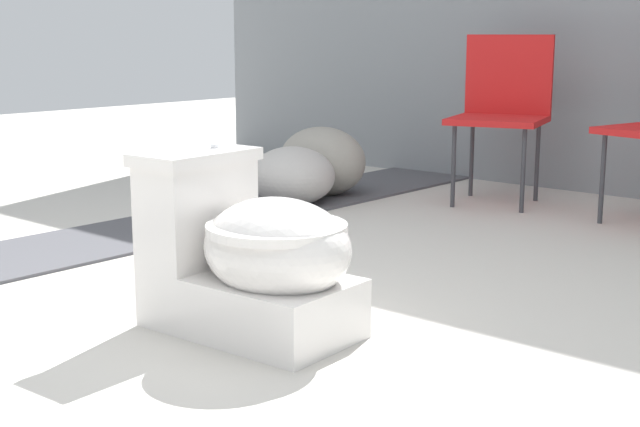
{
  "coord_description": "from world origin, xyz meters",
  "views": [
    {
      "loc": [
        1.73,
        -1.5,
        0.84
      ],
      "look_at": [
        -0.02,
        0.51,
        0.3
      ],
      "focal_mm": 50.0,
      "sensor_mm": 36.0,
      "label": 1
    }
  ],
  "objects": [
    {
      "name": "boulder_far",
      "position": [
        -1.3,
        2.0,
        0.18
      ],
      "size": [
        0.5,
        0.41,
        0.36
      ],
      "primitive_type": "ellipsoid",
      "rotation": [
        0.0,
        0.0,
        0.03
      ],
      "color": "gray",
      "rests_on": "ground"
    },
    {
      "name": "boulder_near",
      "position": [
        -1.24,
        1.7,
        0.15
      ],
      "size": [
        0.64,
        0.63,
        0.29
      ],
      "primitive_type": "ellipsoid",
      "rotation": [
        0.0,
        0.0,
        2.45
      ],
      "color": "#B7B2AD",
      "rests_on": "ground"
    },
    {
      "name": "toilet",
      "position": [
        -0.01,
        0.21,
        0.22
      ],
      "size": [
        0.65,
        0.41,
        0.52
      ],
      "rotation": [
        0.0,
        0.0,
        0.05
      ],
      "color": "white",
      "rests_on": "ground"
    },
    {
      "name": "ground_plane",
      "position": [
        0.0,
        0.0,
        0.0
      ],
      "size": [
        14.0,
        14.0,
        0.0
      ],
      "primitive_type": "plane",
      "color": "beige"
    },
    {
      "name": "folding_chair_left",
      "position": [
        -0.52,
        2.48,
        0.51
      ],
      "size": [
        0.55,
        0.55,
        0.83
      ],
      "rotation": [
        0.0,
        0.0,
        -1.28
      ],
      "color": "red",
      "rests_on": "ground"
    },
    {
      "name": "gravel_strip",
      "position": [
        -1.29,
        0.5,
        0.01
      ],
      "size": [
        0.56,
        8.0,
        0.01
      ],
      "primitive_type": "cube",
      "color": "#4C4C51",
      "rests_on": "ground"
    }
  ]
}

